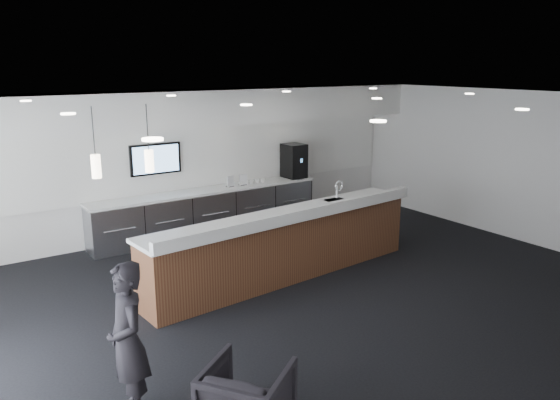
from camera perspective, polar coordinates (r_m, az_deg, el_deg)
ground at (r=8.82m, az=3.56°, el=-9.37°), size 10.00×10.00×0.00m
ceiling at (r=8.10m, az=3.89°, el=10.46°), size 10.00×8.00×0.02m
back_wall at (r=11.68m, az=-8.44°, el=4.08°), size 10.00×0.02×3.00m
right_wall at (r=12.01m, az=22.94°, el=3.38°), size 0.02×8.00×3.00m
soffit_bulkhead at (r=11.13m, az=-7.63°, el=9.58°), size 10.00×0.90×0.70m
alcove_panel at (r=11.64m, az=-8.39°, el=4.54°), size 9.80×0.06×1.40m
back_credenza at (r=11.59m, az=-7.48°, el=-1.16°), size 5.06×0.66×0.95m
wall_tv at (r=11.18m, az=-12.88°, el=4.20°), size 1.05×0.08×0.62m
pendant_left at (r=7.72m, az=-14.23°, el=4.27°), size 0.12×0.12×0.30m
pendant_right at (r=7.52m, az=-19.24°, el=3.65°), size 0.12×0.12×0.30m
ceiling_can_lights at (r=8.10m, az=3.89°, el=10.25°), size 7.00×5.00×0.02m
service_counter at (r=9.12m, az=0.57°, el=-4.66°), size 5.22×1.27×1.49m
coffee_machine at (r=12.50m, az=1.46°, el=4.12°), size 0.45×0.58×0.77m
info_sign_left at (r=11.62m, az=-5.20°, el=1.94°), size 0.17×0.06×0.23m
info_sign_right at (r=11.75m, az=-3.85°, el=2.12°), size 0.18×0.04×0.24m
armchair at (r=5.62m, az=-3.45°, el=-20.05°), size 1.09×1.09×0.72m
lounge_guest at (r=5.80m, az=-15.64°, el=-14.08°), size 0.43×0.62×1.65m
cup_0 at (r=12.03m, az=-1.82°, el=2.06°), size 0.09×0.09×0.09m
cup_1 at (r=11.96m, az=-2.38°, el=1.98°), size 0.13×0.13×0.09m
cup_2 at (r=11.89m, az=-2.96°, el=1.90°), size 0.11×0.11×0.09m
cup_3 at (r=11.82m, az=-3.54°, el=1.82°), size 0.12×0.12×0.09m
cup_4 at (r=11.75m, az=-4.12°, el=1.73°), size 0.13×0.13×0.09m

